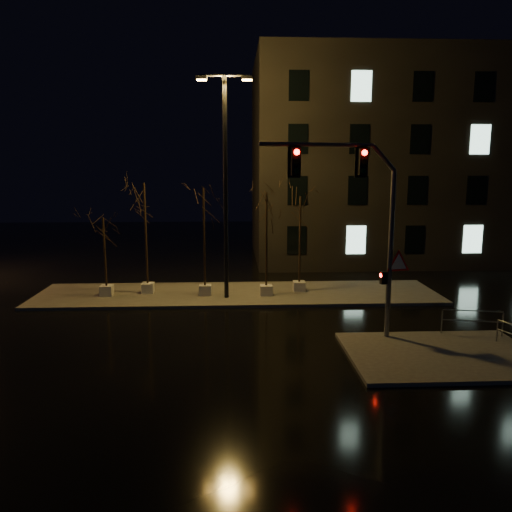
{
  "coord_description": "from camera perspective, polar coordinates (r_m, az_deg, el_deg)",
  "views": [
    {
      "loc": [
        -0.24,
        -20.8,
        6.94
      ],
      "look_at": [
        0.84,
        2.65,
        2.8
      ],
      "focal_mm": 35.0,
      "sensor_mm": 36.0,
      "label": 1
    }
  ],
  "objects": [
    {
      "name": "ground",
      "position": [
        21.93,
        -1.9,
        -8.45
      ],
      "size": [
        90.0,
        90.0,
        0.0
      ],
      "primitive_type": "plane",
      "color": "black",
      "rests_on": "ground"
    },
    {
      "name": "streetlight_main",
      "position": [
        25.84,
        -3.53,
        9.47
      ],
      "size": [
        2.84,
        0.45,
        11.37
      ],
      "rotation": [
        0.0,
        0.0,
        -0.05
      ],
      "color": "black",
      "rests_on": "median"
    },
    {
      "name": "tree_1",
      "position": [
        27.53,
        -12.59,
        5.38
      ],
      "size": [
        1.8,
        1.8,
        6.18
      ],
      "color": "beige",
      "rests_on": "median"
    },
    {
      "name": "tree_0",
      "position": [
        27.67,
        -17.0,
        2.29
      ],
      "size": [
        1.8,
        1.8,
        4.33
      ],
      "color": "beige",
      "rests_on": "median"
    },
    {
      "name": "traffic_signal_mast",
      "position": [
        19.78,
        12.12,
        4.8
      ],
      "size": [
        6.23,
        1.28,
        7.72
      ],
      "rotation": [
        0.0,
        0.0,
        0.2
      ],
      "color": "slate",
      "rests_on": "sidewalk_corner"
    },
    {
      "name": "tree_4",
      "position": [
        27.42,
        5.07,
        4.38
      ],
      "size": [
        1.8,
        1.8,
        5.43
      ],
      "color": "beige",
      "rests_on": "median"
    },
    {
      "name": "tree_2",
      "position": [
        26.57,
        -5.99,
        5.0
      ],
      "size": [
        1.8,
        1.8,
        5.93
      ],
      "color": "beige",
      "rests_on": "median"
    },
    {
      "name": "sidewalk_corner",
      "position": [
        20.16,
        20.48,
        -10.56
      ],
      "size": [
        7.0,
        5.0,
        0.15
      ],
      "primitive_type": "cube",
      "color": "#484640",
      "rests_on": "ground"
    },
    {
      "name": "median",
      "position": [
        27.67,
        -2.07,
        -4.37
      ],
      "size": [
        22.0,
        5.0,
        0.15
      ],
      "primitive_type": "cube",
      "color": "#484640",
      "rests_on": "ground"
    },
    {
      "name": "building",
      "position": [
        41.34,
        17.8,
        10.31
      ],
      "size": [
        25.0,
        12.0,
        15.0
      ],
      "primitive_type": "cube",
      "color": "black",
      "rests_on": "ground"
    },
    {
      "name": "guard_rail_a",
      "position": [
        22.49,
        23.49,
        -6.6
      ],
      "size": [
        2.38,
        0.55,
        1.05
      ],
      "rotation": [
        0.0,
        0.0,
        -0.21
      ],
      "color": "slate",
      "rests_on": "sidewalk_corner"
    },
    {
      "name": "tree_3",
      "position": [
        26.42,
        1.2,
        4.65
      ],
      "size": [
        1.8,
        1.8,
        5.7
      ],
      "color": "beige",
      "rests_on": "median"
    }
  ]
}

